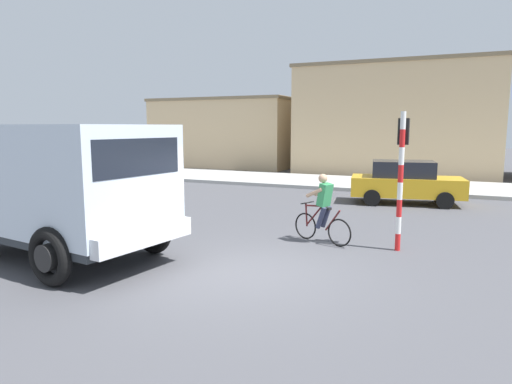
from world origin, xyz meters
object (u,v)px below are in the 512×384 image
(cyclist, at_px, (323,208))
(car_red_near, at_px, (406,182))
(truck_foreground, at_px, (55,182))
(traffic_light_pole, at_px, (402,162))

(cyclist, height_order, car_red_near, cyclist)
(truck_foreground, distance_m, cyclist, 6.18)
(truck_foreground, xyz_separation_m, cyclist, (4.99, 3.56, -0.80))
(truck_foreground, relative_size, cyclist, 3.31)
(traffic_light_pole, bearing_deg, cyclist, -176.54)
(cyclist, bearing_deg, car_red_near, 80.05)
(truck_foreground, height_order, car_red_near, truck_foreground)
(truck_foreground, xyz_separation_m, traffic_light_pole, (6.79, 3.67, 0.40))
(cyclist, xyz_separation_m, car_red_near, (1.21, 6.90, -0.05))
(truck_foreground, relative_size, traffic_light_pole, 1.78)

